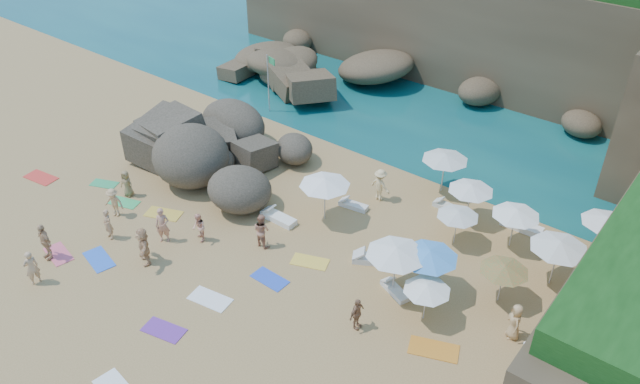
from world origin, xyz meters
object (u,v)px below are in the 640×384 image
Objects in this scene: person_stand_3 at (357,314)px; person_stand_5 at (198,130)px; parasol_0 at (325,182)px; parasol_2 at (471,188)px; rock_outcrop at (228,164)px; person_stand_4 at (515,322)px; person_stand_0 at (163,225)px; flag_pole at (269,76)px; lounger_0 at (353,205)px; person_stand_1 at (262,230)px; person_stand_6 at (31,267)px; person_stand_2 at (380,185)px; parasol_1 at (445,157)px.

person_stand_3 is 17.78m from person_stand_5.
parasol_2 is (5.74, 4.33, -0.25)m from parasol_0.
rock_outcrop is 18.66m from person_stand_4.
person_stand_5 is at bearing 89.61° from person_stand_0.
parasol_0 is 1.13× the size of parasol_2.
flag_pole is at bearing 111.22° from rock_outcrop.
flag_pole is 2.56× the size of lounger_0.
person_stand_0 is at bearing -133.93° from lounger_0.
rock_outcrop is 1.94× the size of flag_pole.
person_stand_3 reaches higher than lounger_0.
flag_pole is 14.31m from person_stand_1.
rock_outcrop is 4.97× the size of lounger_0.
person_stand_1 reaches higher than person_stand_6.
person_stand_3 is 0.91× the size of person_stand_4.
flag_pole reaches higher than person_stand_4.
person_stand_1 is 7.07m from person_stand_2.
person_stand_5 is 13.72m from person_stand_6.
flag_pole is at bearing -13.07° from person_stand_2.
person_stand_0 is 1.05× the size of person_stand_5.
person_stand_5 is (-0.68, -5.85, -1.65)m from flag_pole.
lounger_0 is 1.02× the size of person_stand_3.
lounger_0 is (-2.84, -4.21, -2.02)m from parasol_1.
person_stand_1 reaches higher than rock_outcrop.
person_stand_4 is at bearing -170.48° from person_stand_1.
parasol_1 is at bearing 22.09° from person_stand_5.
parasol_0 is 6.83m from parasol_1.
parasol_2 reaches higher than person_stand_0.
person_stand_1 is (6.60, -4.29, 0.89)m from rock_outcrop.
parasol_0 reaches higher than person_stand_0.
flag_pole is at bearing 174.00° from parasol_1.
person_stand_4 is (18.48, -2.45, 0.83)m from rock_outcrop.
person_stand_0 is 9.70m from person_stand_5.
person_stand_1 is (-1.63, -5.23, 0.77)m from lounger_0.
parasol_1 reaches higher than person_stand_1.
person_stand_5 is (-16.49, 6.64, 0.12)m from person_stand_3.
person_stand_5 is at bearing -135.96° from person_stand_4.
parasol_1 is (3.44, 5.90, -0.08)m from parasol_0.
rock_outcrop reaches higher than lounger_0.
person_stand_3 is (4.37, -8.30, -0.15)m from person_stand_2.
rock_outcrop is at bearing -32.35° from person_stand_1.
flag_pole is 2.25× the size of person_stand_5.
rock_outcrop is at bearing 73.09° from person_stand_0.
flag_pole is 6.11m from person_stand_5.
parasol_0 is 8.07m from person_stand_0.
parasol_0 reaches higher than person_stand_5.
lounger_0 is at bearing -106.65° from person_stand_1.
person_stand_1 is at bearing -22.16° from person_stand_5.
person_stand_4 is (5.22, 3.45, 0.07)m from person_stand_3.
person_stand_2 is (11.45, -4.19, -1.62)m from flag_pole.
parasol_0 reaches higher than lounger_0.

